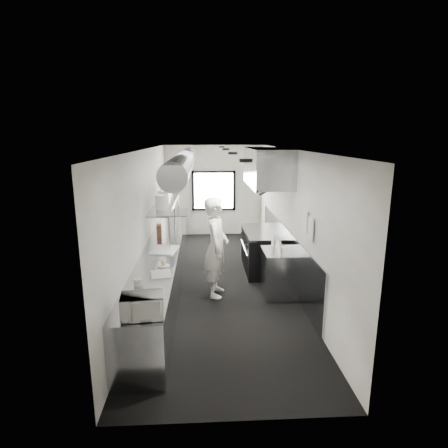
{
  "coord_description": "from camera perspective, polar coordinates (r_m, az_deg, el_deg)",
  "views": [
    {
      "loc": [
        -0.31,
        -7.43,
        3.05
      ],
      "look_at": [
        0.09,
        -0.2,
        1.33
      ],
      "focal_mm": 29.56,
      "sensor_mm": 36.0,
      "label": 1
    }
  ],
  "objects": [
    {
      "name": "pass_shelf",
      "position": [
        8.61,
        -9.02,
        3.08
      ],
      "size": [
        0.45,
        3.0,
        0.68
      ],
      "color": "#8F969C",
      "rests_on": "prep_counter"
    },
    {
      "name": "squeeze_bottle_a",
      "position": [
        6.85,
        8.77,
        -4.31
      ],
      "size": [
        0.07,
        0.07,
        0.17
      ],
      "primitive_type": "cylinder",
      "rotation": [
        0.0,
        0.0,
        0.37
      ],
      "color": "silver",
      "rests_on": "bottle_station"
    },
    {
      "name": "wall_front",
      "position": [
        3.81,
        1.81,
        -12.25
      ],
      "size": [
        3.0,
        0.02,
        2.8
      ],
      "primitive_type": "cube",
      "color": "silver",
      "rests_on": "floor"
    },
    {
      "name": "squeeze_bottle_c",
      "position": [
        7.22,
        8.53,
        -3.3
      ],
      "size": [
        0.08,
        0.08,
        0.19
      ],
      "primitive_type": "cylinder",
      "rotation": [
        0.0,
        0.0,
        0.22
      ],
      "color": "silver",
      "rests_on": "bottle_station"
    },
    {
      "name": "far_work_table",
      "position": [
        10.97,
        -7.48,
        -0.44
      ],
      "size": [
        0.7,
        1.2,
        0.9
      ],
      "primitive_type": "cube",
      "color": "#8F969C",
      "rests_on": "floor"
    },
    {
      "name": "plate_stack_b",
      "position": [
        8.22,
        -9.33,
        3.98
      ],
      "size": [
        0.3,
        0.3,
        0.32
      ],
      "primitive_type": "cylinder",
      "rotation": [
        0.0,
        0.0,
        -0.24
      ],
      "color": "silver",
      "rests_on": "pass_shelf"
    },
    {
      "name": "range",
      "position": [
        8.63,
        5.97,
        -4.08
      ],
      "size": [
        0.88,
        1.6,
        0.94
      ],
      "color": "black",
      "rests_on": "floor"
    },
    {
      "name": "squeeze_bottle_e",
      "position": [
        7.49,
        7.61,
        -2.64
      ],
      "size": [
        0.08,
        0.08,
        0.2
      ],
      "primitive_type": "cylinder",
      "rotation": [
        0.0,
        0.0,
        0.34
      ],
      "color": "silver",
      "rests_on": "bottle_station"
    },
    {
      "name": "pastry",
      "position": [
        6.39,
        -9.31,
        -5.9
      ],
      "size": [
        0.08,
        0.08,
        0.08
      ],
      "primitive_type": "sphere",
      "color": "tan",
      "rests_on": "small_plate"
    },
    {
      "name": "plate_stack_d",
      "position": [
        9.41,
        -8.65,
        5.21
      ],
      "size": [
        0.24,
        0.24,
        0.33
      ],
      "primitive_type": "cylinder",
      "rotation": [
        0.0,
        0.0,
        -0.1
      ],
      "color": "silver",
      "rests_on": "pass_shelf"
    },
    {
      "name": "small_plate",
      "position": [
        6.41,
        -9.3,
        -6.33
      ],
      "size": [
        0.23,
        0.23,
        0.02
      ],
      "primitive_type": "cylinder",
      "rotation": [
        0.0,
        0.0,
        -0.16
      ],
      "color": "silver",
      "rests_on": "prep_counter"
    },
    {
      "name": "bottle_station",
      "position": [
        7.36,
        8.55,
        -7.47
      ],
      "size": [
        0.65,
        0.8,
        0.9
      ],
      "primitive_type": "cube",
      "color": "#8F969C",
      "rests_on": "floor"
    },
    {
      "name": "newspaper",
      "position": [
        6.04,
        -9.7,
        -7.62
      ],
      "size": [
        0.39,
        0.45,
        0.01
      ],
      "primitive_type": "cube",
      "rotation": [
        0.0,
        0.0,
        0.2
      ],
      "color": "white",
      "rests_on": "prep_counter"
    },
    {
      "name": "plate_stack_c",
      "position": [
        8.73,
        -9.07,
        4.57
      ],
      "size": [
        0.29,
        0.29,
        0.33
      ],
      "primitive_type": "cylinder",
      "rotation": [
        0.0,
        0.0,
        -0.26
      ],
      "color": "silver",
      "rests_on": "pass_shelf"
    },
    {
      "name": "ceiling",
      "position": [
        7.44,
        -0.81,
        11.46
      ],
      "size": [
        3.0,
        8.0,
        0.01
      ],
      "primitive_type": "cube",
      "color": "beige",
      "rests_on": "wall_back"
    },
    {
      "name": "line_cook",
      "position": [
        7.11,
        -1.2,
        -3.6
      ],
      "size": [
        0.55,
        0.76,
        1.95
      ],
      "primitive_type": "imported",
      "rotation": [
        0.0,
        0.0,
        1.44
      ],
      "color": "silver",
      "rests_on": "floor"
    },
    {
      "name": "exhaust_hood",
      "position": [
        8.27,
        6.7,
        8.72
      ],
      "size": [
        0.81,
        2.2,
        0.88
      ],
      "color": "#8F969C",
      "rests_on": "ceiling"
    },
    {
      "name": "microwave",
      "position": [
        4.69,
        -12.5,
        -12.27
      ],
      "size": [
        0.52,
        0.41,
        0.29
      ],
      "primitive_type": "imported",
      "rotation": [
        0.0,
        0.0,
        0.11
      ],
      "color": "white",
      "rests_on": "prep_counter"
    },
    {
      "name": "deli_tub_a",
      "position": [
        5.21,
        -13.95,
        -10.78
      ],
      "size": [
        0.18,
        0.18,
        0.1
      ],
      "primitive_type": "cylinder",
      "rotation": [
        0.0,
        0.0,
        -0.29
      ],
      "color": "#A7AFA1",
      "rests_on": "prep_counter"
    },
    {
      "name": "service_window",
      "position": [
        11.51,
        -1.61,
        5.14
      ],
      "size": [
        1.36,
        0.05,
        1.25
      ],
      "color": "white",
      "rests_on": "wall_back"
    },
    {
      "name": "notice_sheet_b",
      "position": [
        6.32,
        13.27,
        -0.71
      ],
      "size": [
        0.02,
        0.28,
        0.38
      ],
      "primitive_type": "cube",
      "color": "silver",
      "rests_on": "wall_right"
    },
    {
      "name": "notice_sheet_a",
      "position": [
        6.63,
        12.46,
        0.44
      ],
      "size": [
        0.02,
        0.28,
        0.38
      ],
      "primitive_type": "cube",
      "color": "silver",
      "rests_on": "wall_right"
    },
    {
      "name": "wall_right",
      "position": [
        7.82,
        10.28,
        0.99
      ],
      "size": [
        0.02,
        8.0,
        2.8
      ],
      "primitive_type": "cube",
      "color": "silver",
      "rests_on": "floor"
    },
    {
      "name": "squeeze_bottle_d",
      "position": [
        7.36,
        8.21,
        -3.01
      ],
      "size": [
        0.06,
        0.06,
        0.18
      ],
      "primitive_type": "cylinder",
      "rotation": [
        0.0,
        0.0,
        -0.1
      ],
      "color": "silver",
      "rests_on": "bottle_station"
    },
    {
      "name": "plate_stack_a",
      "position": [
        7.77,
        -9.64,
        3.33
      ],
      "size": [
        0.3,
        0.3,
        0.3
      ],
      "primitive_type": "cylinder",
      "rotation": [
        0.0,
        0.0,
        0.18
      ],
      "color": "silver",
      "rests_on": "pass_shelf"
    },
    {
      "name": "hvac_duct",
      "position": [
        7.85,
        -6.11,
        9.66
      ],
      "size": [
        0.4,
        6.4,
        0.4
      ],
      "primitive_type": "cylinder",
      "rotation": [
        1.57,
        0.0,
        0.0
      ],
      "color": "gray",
      "rests_on": "ceiling"
    },
    {
      "name": "wall_cladding",
      "position": [
        8.31,
        9.43,
        -4.3
      ],
      "size": [
        0.03,
        5.5,
        1.1
      ],
      "primitive_type": "cube",
      "color": "#8F969C",
      "rests_on": "wall_right"
    },
    {
      "name": "deli_tub_b",
      "position": [
        5.68,
        -13.13,
        -8.7
      ],
      "size": [
        0.16,
        0.16,
        0.09
      ],
      "primitive_type": "cylinder",
      "rotation": [
        0.0,
        0.0,
        -0.27
      ],
      "color": "#A7AFA1",
      "rests_on": "prep_counter"
    },
    {
      "name": "wall_left",
      "position": [
        7.7,
        -12.0,
        0.72
      ],
      "size": [
        0.02,
        8.0,
        2.8
      ],
      "primitive_type": "cube",
      "color": "silver",
      "rests_on": "floor"
    },
    {
      "name": "floor",
      "position": [
        8.03,
        -0.74,
        -8.93
      ],
      "size": [
        3.0,
        8.0,
        0.01
      ],
      "primitive_type": "cube",
      "color": "black",
      "rests_on": "ground"
    },
    {
      "name": "cutting_board",
      "position": [
        7.25,
        -9.15,
        -3.97
      ],
      "size": [
        0.55,
        0.67,
        0.02
      ],
      "primitive_type": "cube",
      "rotation": [
        0.0,
        0.0,
        -0.16
      ],
      "color": "silver",
      "rests_on": "prep_counter"
    },
    {
      "name": "wall_back",
      "position": [
        11.55,
        -1.61,
        5.17
      ],
      "size": [
        3.0,
        0.02,
        2.8
      ],
      "primitive_type": "cube",
      "color": "silver",
      "rests_on": "floor"
    },
    {
      "name": "squeeze_bottle_b",
      "position": [
        7.04,
        8.59,
        -3.72
      ],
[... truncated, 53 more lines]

